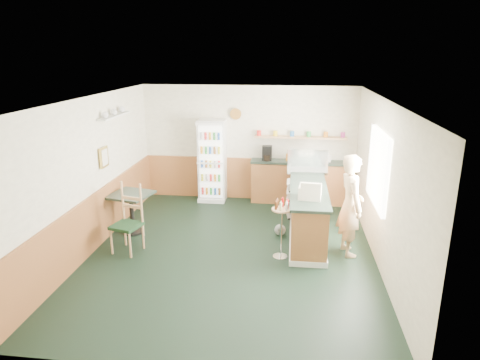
% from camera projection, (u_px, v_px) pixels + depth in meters
% --- Properties ---
extents(ground, '(6.00, 6.00, 0.00)m').
position_uv_depth(ground, '(231.00, 252.00, 7.63)').
color(ground, black).
rests_on(ground, ground).
extents(room_envelope, '(5.04, 6.02, 2.72)m').
position_uv_depth(room_envelope, '(224.00, 159.00, 7.91)').
color(room_envelope, '#F2EACE').
rests_on(room_envelope, ground).
extents(service_counter, '(0.68, 3.01, 1.01)m').
position_uv_depth(service_counter, '(307.00, 210.00, 8.36)').
color(service_counter, '#A76936').
rests_on(service_counter, ground).
extents(back_counter, '(2.24, 0.42, 1.69)m').
position_uv_depth(back_counter, '(298.00, 180.00, 10.00)').
color(back_counter, '#A76936').
rests_on(back_counter, ground).
extents(drinks_fridge, '(0.64, 0.54, 1.93)m').
position_uv_depth(drinks_fridge, '(212.00, 161.00, 10.05)').
color(drinks_fridge, white).
rests_on(drinks_fridge, ground).
extents(display_case, '(0.84, 0.44, 0.47)m').
position_uv_depth(display_case, '(308.00, 161.00, 8.89)').
color(display_case, silver).
rests_on(display_case, service_counter).
extents(cash_register, '(0.42, 0.44, 0.22)m').
position_uv_depth(cash_register, '(310.00, 192.00, 7.36)').
color(cash_register, '#EDE1C4').
rests_on(cash_register, service_counter).
extents(shopkeeper, '(0.55, 0.68, 1.80)m').
position_uv_depth(shopkeeper, '(351.00, 205.00, 7.35)').
color(shopkeeper, tan).
rests_on(shopkeeper, ground).
extents(condiment_stand, '(0.33, 0.33, 1.04)m').
position_uv_depth(condiment_stand, '(281.00, 221.00, 7.26)').
color(condiment_stand, silver).
rests_on(condiment_stand, ground).
extents(newspaper_rack, '(0.09, 0.47, 0.74)m').
position_uv_depth(newspaper_rack, '(289.00, 199.00, 8.58)').
color(newspaper_rack, black).
rests_on(newspaper_rack, ground).
extents(cafe_table, '(0.88, 0.88, 0.81)m').
position_uv_depth(cafe_table, '(131.00, 205.00, 8.30)').
color(cafe_table, black).
rests_on(cafe_table, ground).
extents(cafe_chair, '(0.56, 0.56, 1.23)m').
position_uv_depth(cafe_chair, '(128.00, 216.00, 7.58)').
color(cafe_chair, black).
rests_on(cafe_chair, ground).
extents(dog_doorstop, '(0.22, 0.28, 0.26)m').
position_uv_depth(dog_doorstop, '(280.00, 230.00, 8.29)').
color(dog_doorstop, gray).
rests_on(dog_doorstop, ground).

